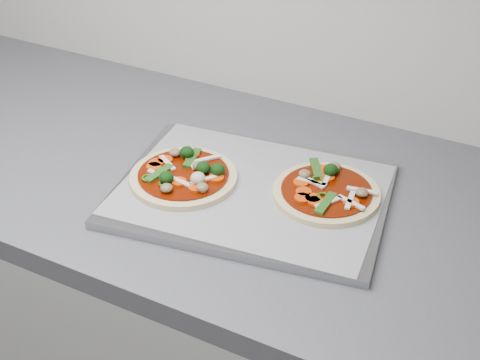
% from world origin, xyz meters
% --- Properties ---
extents(base_cabinet, '(3.60, 0.60, 0.86)m').
position_xyz_m(base_cabinet, '(0.00, 1.30, 0.43)').
color(base_cabinet, '#BDBDBB').
rests_on(base_cabinet, ground).
extents(countertop, '(3.60, 0.60, 0.04)m').
position_xyz_m(countertop, '(0.00, 1.30, 0.88)').
color(countertop, '#5C5C63').
rests_on(countertop, base_cabinet).
extents(baking_tray, '(0.47, 0.38, 0.01)m').
position_xyz_m(baking_tray, '(0.12, 1.27, 0.91)').
color(baking_tray, gray).
rests_on(baking_tray, countertop).
extents(parchment, '(0.44, 0.34, 0.00)m').
position_xyz_m(parchment, '(0.12, 1.27, 0.92)').
color(parchment, '#A0A0A5').
rests_on(parchment, baking_tray).
extents(pizza_left, '(0.24, 0.24, 0.03)m').
position_xyz_m(pizza_left, '(0.01, 1.24, 0.93)').
color(pizza_left, beige).
rests_on(pizza_left, parchment).
extents(pizza_right, '(0.24, 0.24, 0.03)m').
position_xyz_m(pizza_right, '(0.23, 1.31, 0.92)').
color(pizza_right, beige).
rests_on(pizza_right, parchment).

